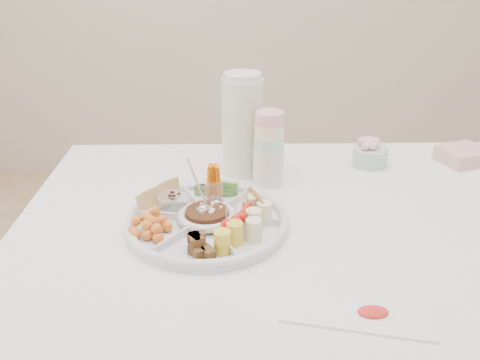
{
  "coord_description": "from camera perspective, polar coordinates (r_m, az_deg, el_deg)",
  "views": [
    {
      "loc": [
        -0.23,
        -1.07,
        1.38
      ],
      "look_at": [
        -0.21,
        0.07,
        0.83
      ],
      "focal_mm": 38.0,
      "sensor_mm": 36.0,
      "label": 1
    }
  ],
  "objects": [
    {
      "name": "carrot_cucumber",
      "position": [
        1.3,
        -2.78,
        0.06
      ],
      "size": [
        0.11,
        0.11,
        0.09
      ],
      "primitive_type": null,
      "rotation": [
        0.0,
        0.0,
        -0.13
      ],
      "color": "#D56301",
      "rests_on": "party_tray"
    },
    {
      "name": "granola_chunks",
      "position": [
        1.09,
        -4.94,
        -7.11
      ],
      "size": [
        0.11,
        0.11,
        0.04
      ],
      "primitive_type": null,
      "rotation": [
        0.0,
        0.0,
        -0.13
      ],
      "color": "brown",
      "rests_on": "party_tray"
    },
    {
      "name": "napkin_stack",
      "position": [
        1.7,
        23.78,
        2.56
      ],
      "size": [
        0.17,
        0.16,
        0.04
      ],
      "primitive_type": "cube",
      "rotation": [
        0.0,
        0.0,
        0.36
      ],
      "color": "#D6A5A3",
      "rests_on": "dining_table"
    },
    {
      "name": "tortillas",
      "position": [
        1.24,
        1.9,
        -2.31
      ],
      "size": [
        0.1,
        0.1,
        0.05
      ],
      "primitive_type": null,
      "rotation": [
        0.0,
        0.0,
        -0.13
      ],
      "color": "#B68D40",
      "rests_on": "party_tray"
    },
    {
      "name": "dining_table",
      "position": [
        1.49,
        8.61,
        -17.18
      ],
      "size": [
        1.52,
        1.02,
        0.76
      ],
      "primitive_type": "cube",
      "color": "white",
      "rests_on": "floor"
    },
    {
      "name": "party_tray",
      "position": [
        1.21,
        -3.72,
        -4.35
      ],
      "size": [
        0.43,
        0.43,
        0.04
      ],
      "primitive_type": "cylinder",
      "rotation": [
        0.0,
        0.0,
        -0.13
      ],
      "color": "white",
      "rests_on": "dining_table"
    },
    {
      "name": "cup_stack",
      "position": [
        1.38,
        3.27,
        4.06
      ],
      "size": [
        0.11,
        0.11,
        0.23
      ],
      "primitive_type": "cylinder",
      "rotation": [
        0.0,
        0.0,
        -0.37
      ],
      "color": "silver",
      "rests_on": "dining_table"
    },
    {
      "name": "cherries",
      "position": [
        1.17,
        -9.76,
        -4.99
      ],
      "size": [
        0.13,
        0.13,
        0.04
      ],
      "primitive_type": null,
      "rotation": [
        0.0,
        0.0,
        -0.13
      ],
      "color": "#FA9F27",
      "rests_on": "party_tray"
    },
    {
      "name": "pita_raisins",
      "position": [
        1.28,
        -8.23,
        -1.74
      ],
      "size": [
        0.13,
        0.13,
        0.06
      ],
      "primitive_type": null,
      "rotation": [
        0.0,
        0.0,
        -0.13
      ],
      "color": "tan",
      "rests_on": "party_tray"
    },
    {
      "name": "banana_tomato",
      "position": [
        1.12,
        1.34,
        -4.72
      ],
      "size": [
        0.13,
        0.13,
        0.1
      ],
      "primitive_type": null,
      "rotation": [
        0.0,
        0.0,
        -0.13
      ],
      "color": "#FFDF79",
      "rests_on": "party_tray"
    },
    {
      "name": "placemat",
      "position": [
        0.98,
        12.92,
        -14.52
      ],
      "size": [
        0.29,
        0.15,
        0.01
      ],
      "primitive_type": "cube",
      "rotation": [
        0.0,
        0.0,
        -0.23
      ],
      "color": "white",
      "rests_on": "dining_table"
    },
    {
      "name": "bean_dip",
      "position": [
        1.2,
        -3.73,
        -4.04
      ],
      "size": [
        0.11,
        0.11,
        0.04
      ],
      "primitive_type": "cylinder",
      "rotation": [
        0.0,
        0.0,
        -0.13
      ],
      "color": "black",
      "rests_on": "party_tray"
    },
    {
      "name": "thermos",
      "position": [
        1.44,
        0.25,
        6.35
      ],
      "size": [
        0.14,
        0.14,
        0.3
      ],
      "primitive_type": "cylinder",
      "rotation": [
        0.0,
        0.0,
        -0.24
      ],
      "color": "silver",
      "rests_on": "dining_table"
    },
    {
      "name": "flower_bowl",
      "position": [
        1.58,
        14.45,
        3.02
      ],
      "size": [
        0.13,
        0.13,
        0.08
      ],
      "primitive_type": "cylinder",
      "rotation": [
        0.0,
        0.0,
        0.22
      ],
      "color": "#97CDA6",
      "rests_on": "dining_table"
    }
  ]
}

